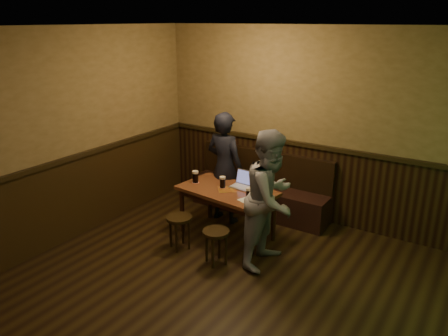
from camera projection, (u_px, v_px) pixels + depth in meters
room at (202, 206)px, 4.10m from camera, size 5.04×6.04×2.84m
bench at (260, 193)px, 6.77m from camera, size 2.20×0.50×0.95m
pub_table at (227, 196)px, 5.91m from camera, size 1.36×0.87×0.70m
stool_left at (179, 223)px, 5.66m from camera, size 0.42×0.42×0.45m
stool_right at (216, 237)px, 5.30m from camera, size 0.40×0.40×0.44m
pint_left at (195, 177)px, 6.09m from camera, size 0.11×0.11×0.18m
pint_mid at (223, 182)px, 5.91m from camera, size 0.10×0.10×0.16m
pint_right at (249, 193)px, 5.54m from camera, size 0.10×0.10×0.15m
laptop at (244, 183)px, 5.95m from camera, size 0.32×0.26×0.22m
menu at (247, 201)px, 5.50m from camera, size 0.26×0.21×0.00m
person_suit at (225, 168)px, 6.33m from camera, size 0.62×0.43×1.65m
person_grey at (271, 199)px, 5.18m from camera, size 0.65×0.83×1.69m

